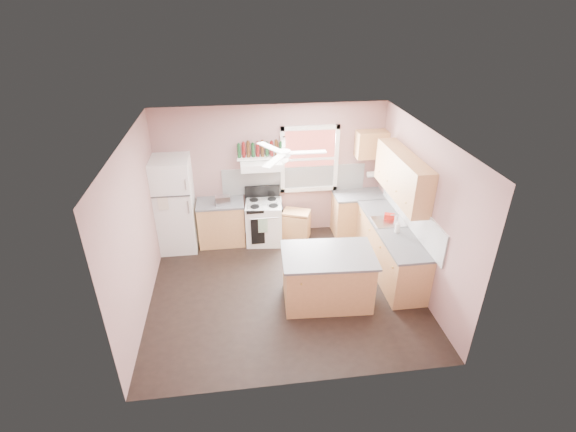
{
  "coord_description": "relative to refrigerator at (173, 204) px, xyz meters",
  "views": [
    {
      "loc": [
        -0.7,
        -5.73,
        4.5
      ],
      "look_at": [
        0.1,
        0.3,
        1.25
      ],
      "focal_mm": 26.0,
      "sensor_mm": 36.0,
      "label": 1
    }
  ],
  "objects": [
    {
      "name": "backsplash_back",
      "position": [
        2.4,
        0.34,
        0.24
      ],
      "size": [
        2.9,
        0.03,
        0.55
      ],
      "primitive_type": "cube",
      "color": "white",
      "rests_on": "wall_back"
    },
    {
      "name": "wine_bottles",
      "position": [
        1.72,
        0.22,
        0.95
      ],
      "size": [
        0.86,
        0.06,
        0.31
      ],
      "color": "#143819",
      "rests_on": "bottle_shelf"
    },
    {
      "name": "counter_left",
      "position": [
        0.89,
        0.05,
        -0.05
      ],
      "size": [
        0.92,
        0.62,
        0.04
      ],
      "primitive_type": "cube",
      "color": "#4F4F52",
      "rests_on": "base_cabinet_left"
    },
    {
      "name": "window_frame",
      "position": [
        2.7,
        0.31,
        0.67
      ],
      "size": [
        1.16,
        0.07,
        1.36
      ],
      "primitive_type": "cube",
      "color": "white",
      "rests_on": "wall_back"
    },
    {
      "name": "stove",
      "position": [
        1.74,
        -0.02,
        -0.5
      ],
      "size": [
        0.77,
        0.71,
        0.86
      ],
      "primitive_type": "cube",
      "rotation": [
        0.0,
        0.0,
        -0.1
      ],
      "color": "white",
      "rests_on": "floor"
    },
    {
      "name": "wall_back",
      "position": [
        1.95,
        0.38,
        0.42
      ],
      "size": [
        4.5,
        0.05,
        2.7
      ],
      "primitive_type": "cube",
      "color": "#916965",
      "rests_on": "ground"
    },
    {
      "name": "island",
      "position": [
        2.6,
        -2.04,
        -0.5
      ],
      "size": [
        1.43,
        0.95,
        0.86
      ],
      "primitive_type": "cube",
      "rotation": [
        0.0,
        0.0,
        -0.06
      ],
      "color": "#AF7C49",
      "rests_on": "floor"
    },
    {
      "name": "window_view",
      "position": [
        2.7,
        0.34,
        0.67
      ],
      "size": [
        1.0,
        0.02,
        1.2
      ],
      "primitive_type": "cube",
      "color": "maroon",
      "rests_on": "wall_back"
    },
    {
      "name": "cart",
      "position": [
        2.41,
        0.04,
        -0.67
      ],
      "size": [
        0.63,
        0.53,
        0.53
      ],
      "primitive_type": "cube",
      "rotation": [
        0.0,
        0.0,
        -0.38
      ],
      "color": "#AF7C49",
      "rests_on": "floor"
    },
    {
      "name": "toaster",
      "position": [
        0.95,
        -0.06,
        0.06
      ],
      "size": [
        0.3,
        0.19,
        0.18
      ],
      "primitive_type": "cube",
      "rotation": [
        0.0,
        0.0,
        0.11
      ],
      "color": "silver",
      "rests_on": "counter_left"
    },
    {
      "name": "island_top",
      "position": [
        2.6,
        -2.04,
        -0.05
      ],
      "size": [
        1.51,
        1.04,
        0.04
      ],
      "primitive_type": "cube",
      "rotation": [
        0.0,
        0.0,
        -0.06
      ],
      "color": "#4F4F52",
      "rests_on": "island"
    },
    {
      "name": "base_cabinet_corner",
      "position": [
        3.7,
        0.05,
        -0.5
      ],
      "size": [
        1.0,
        0.6,
        0.86
      ],
      "primitive_type": "cube",
      "color": "#AF7C49",
      "rests_on": "floor"
    },
    {
      "name": "backsplash_right",
      "position": [
        4.18,
        -1.35,
        0.24
      ],
      "size": [
        0.03,
        2.6,
        0.55
      ],
      "primitive_type": "cube",
      "color": "white",
      "rests_on": "wall_right"
    },
    {
      "name": "upper_cabinet_right",
      "position": [
        4.03,
        -1.15,
        0.85
      ],
      "size": [
        0.33,
        1.8,
        0.76
      ],
      "primitive_type": "cube",
      "color": "#AF7C49",
      "rests_on": "wall_right"
    },
    {
      "name": "base_cabinet_left",
      "position": [
        0.89,
        0.05,
        -0.5
      ],
      "size": [
        0.9,
        0.6,
        0.86
      ],
      "primitive_type": "cube",
      "color": "#AF7C49",
      "rests_on": "floor"
    },
    {
      "name": "red_caddy",
      "position": [
        3.93,
        -1.05,
        0.02
      ],
      "size": [
        0.21,
        0.18,
        0.1
      ],
      "primitive_type": "cube",
      "rotation": [
        0.0,
        0.0,
        -0.37
      ],
      "color": "red",
      "rests_on": "counter_right"
    },
    {
      "name": "counter_corner",
      "position": [
        3.7,
        0.05,
        -0.05
      ],
      "size": [
        1.02,
        0.62,
        0.04
      ],
      "primitive_type": "cube",
      "color": "#4F4F52",
      "rests_on": "base_cabinet_corner"
    },
    {
      "name": "ceiling_fan_hub",
      "position": [
        1.95,
        -1.65,
        1.52
      ],
      "size": [
        0.2,
        0.2,
        0.08
      ],
      "primitive_type": "cylinder",
      "color": "white",
      "rests_on": "ceiling"
    },
    {
      "name": "counter_right",
      "position": [
        3.89,
        -1.35,
        -0.05
      ],
      "size": [
        0.62,
        2.22,
        0.04
      ],
      "primitive_type": "cube",
      "color": "#4F4F52",
      "rests_on": "base_cabinet_right"
    },
    {
      "name": "soap_bottle",
      "position": [
        3.9,
        -1.53,
        0.09
      ],
      "size": [
        0.11,
        0.11,
        0.24
      ],
      "primitive_type": "imported",
      "rotation": [
        0.0,
        0.0,
        5.99
      ],
      "color": "silver",
      "rests_on": "counter_right"
    },
    {
      "name": "paper_towel",
      "position": [
        4.02,
        0.21,
        0.32
      ],
      "size": [
        0.26,
        0.12,
        0.12
      ],
      "primitive_type": "cylinder",
      "rotation": [
        0.0,
        1.57,
        0.0
      ],
      "color": "white",
      "rests_on": "wall_back"
    },
    {
      "name": "bottle_shelf",
      "position": [
        1.72,
        0.22,
        0.79
      ],
      "size": [
        0.9,
        0.26,
        0.03
      ],
      "primitive_type": "cube",
      "color": "white",
      "rests_on": "range_hood"
    },
    {
      "name": "faucet",
      "position": [
        4.05,
        -1.15,
        0.04
      ],
      "size": [
        0.03,
        0.03,
        0.14
      ],
      "primitive_type": "cylinder",
      "color": "silver",
      "rests_on": "sink"
    },
    {
      "name": "wall_right",
      "position": [
        4.22,
        -1.65,
        0.42
      ],
      "size": [
        0.05,
        4.0,
        2.7
      ],
      "primitive_type": "cube",
      "color": "#916965",
      "rests_on": "ground"
    },
    {
      "name": "wall_left",
      "position": [
        -0.33,
        -1.65,
        0.42
      ],
      "size": [
        0.05,
        4.0,
        2.7
      ],
      "primitive_type": "cube",
      "color": "#916965",
      "rests_on": "ground"
    },
    {
      "name": "refrigerator",
      "position": [
        0.0,
        0.0,
        0.0
      ],
      "size": [
        0.79,
        0.77,
        1.86
      ],
      "primitive_type": "cube",
      "rotation": [
        0.0,
        0.0,
        -0.0
      ],
      "color": "white",
      "rests_on": "floor"
    },
    {
      "name": "upper_cabinet_corner",
      "position": [
        3.9,
        0.18,
        0.97
      ],
      "size": [
        0.6,
        0.33,
        0.52
      ],
      "primitive_type": "cube",
      "color": "#AF7C49",
      "rests_on": "wall_back"
    },
    {
      "name": "ceiling",
      "position": [
        1.95,
        -1.65,
        1.77
      ],
      "size": [
        4.5,
        4.5,
        0.0
      ],
      "primitive_type": "plane",
      "color": "white",
      "rests_on": "ground"
    },
    {
      "name": "range_hood",
      "position": [
        1.72,
        0.1,
        0.69
      ],
      "size": [
        0.78,
        0.5,
        0.14
      ],
      "primitive_type": "cube",
      "color": "white",
      "rests_on": "wall_back"
    },
    {
      "name": "base_cabinet_right",
      "position": [
        3.9,
        -1.35,
        -0.5
      ],
      "size": [
        0.6,
        2.2,
        0.86
      ],
      "primitive_type": "cube",
      "color": "#AF7C49",
      "rests_on": "floor"
    },
    {
      "name": "sink",
      "position": [
        3.89,
        -1.15,
        -0.04
      ],
      "size": [
        0.55,
        0.45,
        0.03
      ],
      "primitive_type": "cube",
      "color": "silver",
      "rests_on": "counter_right"
    },
    {
      "name": "floor",
      "position": [
        1.95,
        -1.65,
        -0.93
      ],
      "size": [
        4.5,
        4.5,
        0.0
      ],
      "primitive_type": "plane",
      "color": "black",
      "rests_on": "ground"
    }
  ]
}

